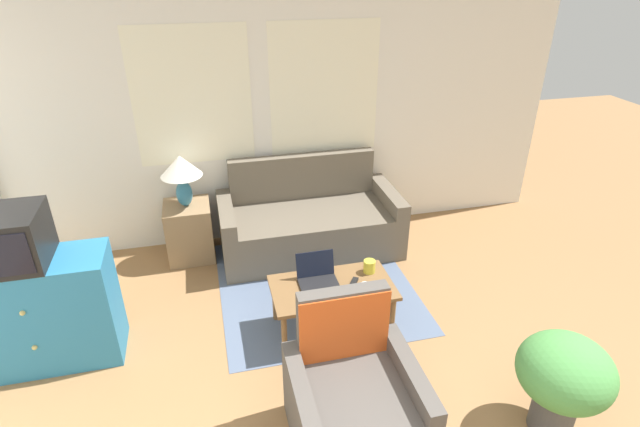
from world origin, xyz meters
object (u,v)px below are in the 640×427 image
television (13,238)px  table_lamp (181,171)px  potted_plant (564,376)px  coffee_table (332,291)px  cup_yellow (369,266)px  couch (309,223)px  armchair (353,402)px  tv_remote (353,283)px  cup_navy (366,290)px  laptop (317,276)px

television → table_lamp: (1.08, 1.22, -0.12)m
table_lamp → potted_plant: size_ratio=0.72×
potted_plant → table_lamp: bearing=129.7°
coffee_table → cup_yellow: cup_yellow is taller
couch → table_lamp: size_ratio=3.49×
couch → armchair: 2.32m
television → tv_remote: size_ratio=3.12×
television → potted_plant: size_ratio=0.66×
coffee_table → potted_plant: size_ratio=1.36×
couch → cup_navy: (0.12, -1.46, 0.19)m
laptop → tv_remote: bearing=-20.9°
cup_yellow → laptop: bearing=-175.8°
armchair → table_lamp: table_lamp is taller
tv_remote → potted_plant: bearing=-52.7°
cup_yellow → table_lamp: bearing=138.3°
television → armchair: bearing=-30.5°
television → coffee_table: 2.29m
tv_remote → table_lamp: bearing=131.7°
tv_remote → cup_navy: bearing=-73.0°
coffee_table → cup_yellow: size_ratio=9.09×
armchair → cup_navy: (0.35, 0.84, 0.19)m
television → table_lamp: bearing=48.7°
couch → tv_remote: couch is taller
couch → armchair: size_ratio=1.90×
cup_yellow → armchair: bearing=-113.0°
armchair → television: television is taller
couch → cup_yellow: couch is taller
armchair → coffee_table: size_ratio=0.98×
table_lamp → armchair: bearing=-68.4°
couch → cup_yellow: (0.25, -1.17, 0.19)m
potted_plant → tv_remote: bearing=127.3°
television → laptop: bearing=-2.6°
television → potted_plant: bearing=-23.8°
armchair → laptop: 1.12m
television → cup_navy: (2.39, -0.35, -0.59)m
potted_plant → laptop: bearing=132.1°
television → tv_remote: (2.34, -0.20, -0.63)m
coffee_table → armchair: bearing=-97.7°
couch → laptop: 1.23m
laptop → cup_yellow: size_ratio=2.89×
couch → tv_remote: bearing=-86.9°
tv_remote → coffee_table: bearing=174.8°
armchair → coffee_table: 1.03m
couch → cup_navy: size_ratio=18.67×
laptop → potted_plant: bearing=-47.9°
television → cup_yellow: 2.59m
couch → table_lamp: 1.37m
couch → table_lamp: table_lamp is taller
cup_navy → table_lamp: bearing=129.8°
armchair → television: bearing=149.5°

